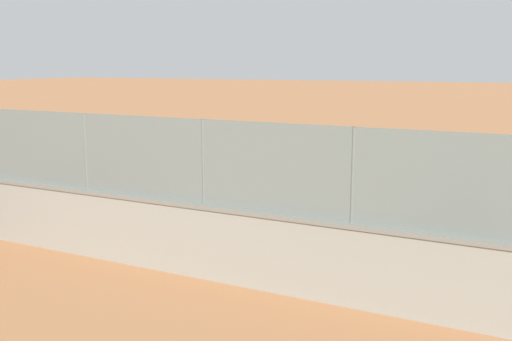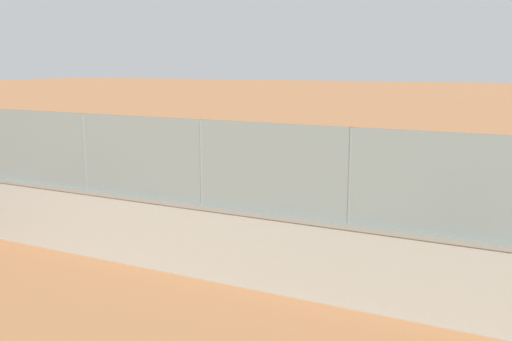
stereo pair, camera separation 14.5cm
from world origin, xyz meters
The scene contains 8 objects.
ground_plane centered at (0.00, 0.00, 0.00)m, with size 260.00×260.00×0.00m, color #A36B42.
perimeter_wall centered at (-1.15, 12.67, 0.81)m, with size 32.63×1.48×1.61m.
fence_panel_on_wall centered at (-1.15, 12.67, 2.50)m, with size 32.03×1.18×1.79m.
player_foreground_swinging centered at (-3.92, 7.72, 0.91)m, with size 0.69×1.06×1.55m.
player_baseline_waiting centered at (5.61, 6.20, 0.92)m, with size 0.96×0.93×1.56m.
player_at_service_line centered at (0.03, -1.73, 1.00)m, with size 1.17×0.78×1.68m.
sports_ball centered at (-5.17, 9.40, 0.08)m, with size 0.16×0.16×0.16m, color yellow.
spare_ball_by_wall centered at (-3.83, 11.31, 0.07)m, with size 0.13×0.13×0.13m, color #3399D8.
Camera 2 is at (-7.22, 22.81, 4.50)m, focal length 40.51 mm.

